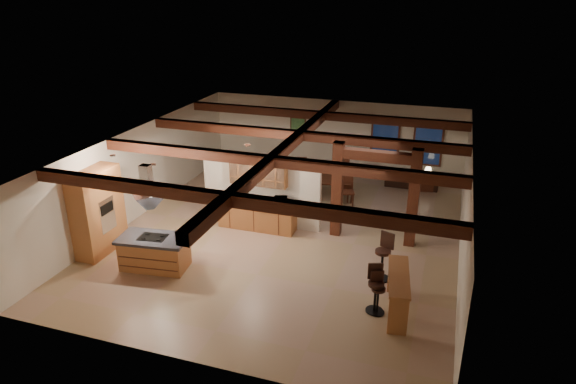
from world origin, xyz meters
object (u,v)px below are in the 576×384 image
Objects in this scene: bar_counter at (398,287)px; kitchen_island at (155,252)px; dining_table at (322,187)px; sofa at (412,179)px.

kitchen_island is at bearing 179.89° from bar_counter.
dining_table is 1.05× the size of sofa.
kitchen_island reaches higher than sofa.
sofa is 1.02× the size of bar_counter.
kitchen_island is 6.85m from dining_table.
dining_table is 7.06m from bar_counter.
sofa is at bearing 54.25° from kitchen_island.
sofa is (2.93, 2.05, -0.07)m from dining_table.
bar_counter is at bearing 93.66° from sofa.
kitchen_island is at bearing -125.93° from dining_table.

